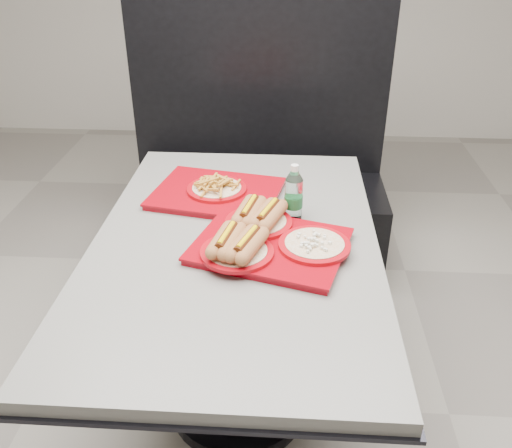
# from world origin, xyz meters

# --- Properties ---
(ground) EXTENTS (6.00, 6.00, 0.00)m
(ground) POSITION_xyz_m (0.00, 0.00, 0.00)
(ground) COLOR gray
(ground) RESTS_ON ground
(diner_table) EXTENTS (0.92, 1.42, 0.75)m
(diner_table) POSITION_xyz_m (0.00, 0.00, 0.58)
(diner_table) COLOR black
(diner_table) RESTS_ON ground
(booth_bench) EXTENTS (1.30, 0.57, 1.35)m
(booth_bench) POSITION_xyz_m (0.00, 1.09, 0.40)
(booth_bench) COLOR black
(booth_bench) RESTS_ON ground
(tray_near) EXTENTS (0.53, 0.46, 0.10)m
(tray_near) POSITION_xyz_m (0.10, -0.05, 0.79)
(tray_near) COLOR maroon
(tray_near) RESTS_ON diner_table
(tray_far) EXTENTS (0.50, 0.43, 0.09)m
(tray_far) POSITION_xyz_m (-0.10, 0.29, 0.78)
(tray_far) COLOR maroon
(tray_far) RESTS_ON diner_table
(water_bottle) EXTENTS (0.06, 0.06, 0.20)m
(water_bottle) POSITION_xyz_m (0.18, 0.14, 0.84)
(water_bottle) COLOR silver
(water_bottle) RESTS_ON diner_table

